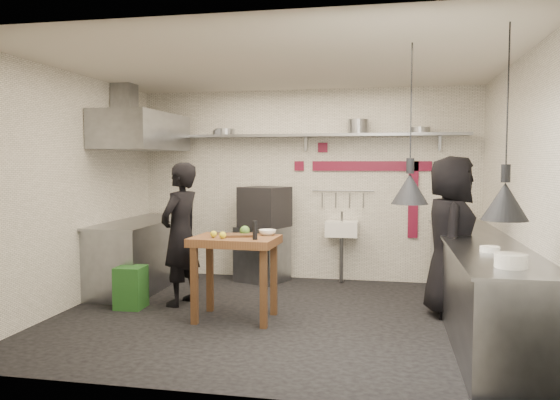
% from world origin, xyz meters
% --- Properties ---
extents(floor, '(5.00, 5.00, 0.00)m').
position_xyz_m(floor, '(0.00, 0.00, 0.00)').
color(floor, black).
rests_on(floor, ground).
extents(ceiling, '(5.00, 5.00, 0.00)m').
position_xyz_m(ceiling, '(0.00, 0.00, 2.80)').
color(ceiling, silver).
rests_on(ceiling, floor).
extents(wall_back, '(5.00, 0.04, 2.80)m').
position_xyz_m(wall_back, '(0.00, 2.10, 1.40)').
color(wall_back, white).
rests_on(wall_back, floor).
extents(wall_front, '(5.00, 0.04, 2.80)m').
position_xyz_m(wall_front, '(0.00, -2.10, 1.40)').
color(wall_front, white).
rests_on(wall_front, floor).
extents(wall_left, '(0.04, 4.20, 2.80)m').
position_xyz_m(wall_left, '(-2.50, 0.00, 1.40)').
color(wall_left, white).
rests_on(wall_left, floor).
extents(wall_right, '(0.04, 4.20, 2.80)m').
position_xyz_m(wall_right, '(2.50, 0.00, 1.40)').
color(wall_right, white).
rests_on(wall_right, floor).
extents(red_band_horiz, '(1.70, 0.02, 0.14)m').
position_xyz_m(red_band_horiz, '(0.95, 2.08, 1.68)').
color(red_band_horiz, maroon).
rests_on(red_band_horiz, wall_back).
extents(red_band_vert, '(0.14, 0.02, 1.10)m').
position_xyz_m(red_band_vert, '(1.55, 2.08, 1.20)').
color(red_band_vert, maroon).
rests_on(red_band_vert, wall_back).
extents(red_tile_a, '(0.14, 0.02, 0.14)m').
position_xyz_m(red_tile_a, '(0.25, 2.08, 1.95)').
color(red_tile_a, maroon).
rests_on(red_tile_a, wall_back).
extents(red_tile_b, '(0.14, 0.02, 0.14)m').
position_xyz_m(red_tile_b, '(-0.10, 2.08, 1.68)').
color(red_tile_b, maroon).
rests_on(red_tile_b, wall_back).
extents(back_shelf, '(4.60, 0.34, 0.04)m').
position_xyz_m(back_shelf, '(0.00, 1.92, 2.12)').
color(back_shelf, slate).
rests_on(back_shelf, wall_back).
extents(shelf_bracket_left, '(0.04, 0.06, 0.24)m').
position_xyz_m(shelf_bracket_left, '(-1.90, 2.07, 2.02)').
color(shelf_bracket_left, slate).
rests_on(shelf_bracket_left, wall_back).
extents(shelf_bracket_mid, '(0.04, 0.06, 0.24)m').
position_xyz_m(shelf_bracket_mid, '(0.00, 2.07, 2.02)').
color(shelf_bracket_mid, slate).
rests_on(shelf_bracket_mid, wall_back).
extents(shelf_bracket_right, '(0.04, 0.06, 0.24)m').
position_xyz_m(shelf_bracket_right, '(1.90, 2.07, 2.02)').
color(shelf_bracket_right, slate).
rests_on(shelf_bracket_right, wall_back).
extents(pan_far_left, '(0.31, 0.31, 0.09)m').
position_xyz_m(pan_far_left, '(-1.19, 1.92, 2.19)').
color(pan_far_left, slate).
rests_on(pan_far_left, back_shelf).
extents(pan_mid_left, '(0.26, 0.26, 0.07)m').
position_xyz_m(pan_mid_left, '(-1.24, 1.92, 2.18)').
color(pan_mid_left, slate).
rests_on(pan_mid_left, back_shelf).
extents(stock_pot, '(0.37, 0.37, 0.20)m').
position_xyz_m(stock_pot, '(0.77, 1.92, 2.24)').
color(stock_pot, slate).
rests_on(stock_pot, back_shelf).
extents(pan_right, '(0.28, 0.28, 0.08)m').
position_xyz_m(pan_right, '(1.62, 1.92, 2.18)').
color(pan_right, slate).
rests_on(pan_right, back_shelf).
extents(oven_stand, '(0.81, 0.77, 0.80)m').
position_xyz_m(oven_stand, '(-0.59, 1.79, 0.40)').
color(oven_stand, slate).
rests_on(oven_stand, floor).
extents(combi_oven, '(0.76, 0.74, 0.58)m').
position_xyz_m(combi_oven, '(-0.55, 1.75, 1.09)').
color(combi_oven, black).
rests_on(combi_oven, oven_stand).
extents(oven_door, '(0.44, 0.19, 0.46)m').
position_xyz_m(oven_door, '(-0.57, 1.52, 1.09)').
color(oven_door, maroon).
rests_on(oven_door, combi_oven).
extents(oven_glass, '(0.35, 0.15, 0.34)m').
position_xyz_m(oven_glass, '(-0.62, 1.49, 1.09)').
color(oven_glass, black).
rests_on(oven_glass, oven_door).
extents(hand_sink, '(0.46, 0.34, 0.22)m').
position_xyz_m(hand_sink, '(0.55, 1.92, 0.78)').
color(hand_sink, white).
rests_on(hand_sink, wall_back).
extents(sink_tap, '(0.03, 0.03, 0.14)m').
position_xyz_m(sink_tap, '(0.55, 1.92, 0.96)').
color(sink_tap, slate).
rests_on(sink_tap, hand_sink).
extents(sink_drain, '(0.06, 0.06, 0.66)m').
position_xyz_m(sink_drain, '(0.55, 1.88, 0.34)').
color(sink_drain, slate).
rests_on(sink_drain, floor).
extents(utensil_rail, '(0.90, 0.02, 0.02)m').
position_xyz_m(utensil_rail, '(0.55, 2.06, 1.32)').
color(utensil_rail, slate).
rests_on(utensil_rail, wall_back).
extents(counter_right, '(0.70, 3.80, 0.90)m').
position_xyz_m(counter_right, '(2.15, 0.00, 0.45)').
color(counter_right, slate).
rests_on(counter_right, floor).
extents(counter_right_top, '(0.76, 3.90, 0.03)m').
position_xyz_m(counter_right_top, '(2.15, 0.00, 0.92)').
color(counter_right_top, slate).
rests_on(counter_right_top, counter_right).
extents(plate_stack, '(0.26, 0.26, 0.11)m').
position_xyz_m(plate_stack, '(2.12, -1.52, 0.99)').
color(plate_stack, white).
rests_on(plate_stack, counter_right_top).
extents(small_bowl_right, '(0.22, 0.22, 0.05)m').
position_xyz_m(small_bowl_right, '(2.10, -0.77, 0.96)').
color(small_bowl_right, white).
rests_on(small_bowl_right, counter_right_top).
extents(counter_left, '(0.70, 1.90, 0.90)m').
position_xyz_m(counter_left, '(-2.15, 1.05, 0.45)').
color(counter_left, slate).
rests_on(counter_left, floor).
extents(counter_left_top, '(0.76, 2.00, 0.03)m').
position_xyz_m(counter_left_top, '(-2.15, 1.05, 0.92)').
color(counter_left_top, slate).
rests_on(counter_left_top, counter_left).
extents(extractor_hood, '(0.78, 1.60, 0.50)m').
position_xyz_m(extractor_hood, '(-2.10, 1.05, 2.15)').
color(extractor_hood, slate).
rests_on(extractor_hood, ceiling).
extents(hood_duct, '(0.28, 0.28, 0.50)m').
position_xyz_m(hood_duct, '(-2.35, 1.05, 2.55)').
color(hood_duct, slate).
rests_on(hood_duct, ceiling).
extents(green_bin, '(0.33, 0.33, 0.50)m').
position_xyz_m(green_bin, '(-1.80, 0.03, 0.25)').
color(green_bin, '#235C21').
rests_on(green_bin, floor).
extents(prep_table, '(0.95, 0.69, 0.92)m').
position_xyz_m(prep_table, '(-0.45, -0.18, 0.46)').
color(prep_table, brown).
rests_on(prep_table, floor).
extents(cutting_board, '(0.38, 0.32, 0.02)m').
position_xyz_m(cutting_board, '(-0.41, -0.13, 0.93)').
color(cutting_board, '#54351E').
rests_on(cutting_board, prep_table).
extents(pepper_mill, '(0.07, 0.07, 0.20)m').
position_xyz_m(pepper_mill, '(-0.18, -0.35, 1.02)').
color(pepper_mill, black).
rests_on(pepper_mill, prep_table).
extents(lemon_a, '(0.08, 0.08, 0.07)m').
position_xyz_m(lemon_a, '(-0.65, -0.30, 0.96)').
color(lemon_a, yellow).
rests_on(lemon_a, prep_table).
extents(lemon_b, '(0.09, 0.09, 0.08)m').
position_xyz_m(lemon_b, '(-0.54, -0.35, 0.96)').
color(lemon_b, yellow).
rests_on(lemon_b, prep_table).
extents(veg_ball, '(0.15, 0.15, 0.11)m').
position_xyz_m(veg_ball, '(-0.38, -0.02, 0.97)').
color(veg_ball, '#4E8334').
rests_on(veg_ball, prep_table).
extents(steel_tray, '(0.18, 0.13, 0.03)m').
position_xyz_m(steel_tray, '(-0.68, -0.00, 0.94)').
color(steel_tray, slate).
rests_on(steel_tray, prep_table).
extents(bowl, '(0.25, 0.25, 0.06)m').
position_xyz_m(bowl, '(-0.13, 0.03, 0.95)').
color(bowl, white).
rests_on(bowl, prep_table).
extents(heat_lamp_near, '(0.40, 0.40, 1.44)m').
position_xyz_m(heat_lamp_near, '(1.39, -0.84, 2.08)').
color(heat_lamp_near, black).
rests_on(heat_lamp_near, ceiling).
extents(heat_lamp_far, '(0.45, 0.45, 1.51)m').
position_xyz_m(heat_lamp_far, '(2.08, -1.44, 2.04)').
color(heat_lamp_far, black).
rests_on(heat_lamp_far, ceiling).
extents(chef_left, '(0.56, 0.72, 1.73)m').
position_xyz_m(chef_left, '(-1.27, 0.31, 0.87)').
color(chef_left, black).
rests_on(chef_left, floor).
extents(chef_right, '(0.62, 0.91, 1.81)m').
position_xyz_m(chef_right, '(1.90, 0.45, 0.90)').
color(chef_right, black).
rests_on(chef_right, floor).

